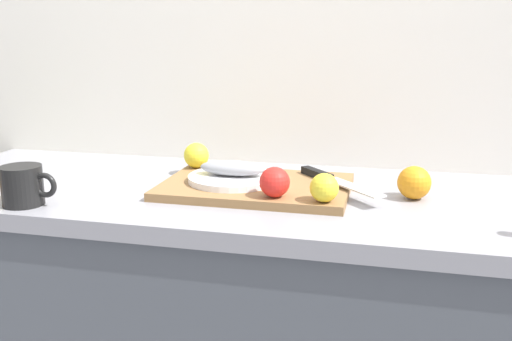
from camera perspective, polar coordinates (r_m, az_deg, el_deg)
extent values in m
cube|color=white|center=(1.61, 6.74, 12.92)|extent=(3.20, 0.05, 2.50)
cube|color=gray|center=(1.35, 4.60, -3.16)|extent=(2.00, 0.60, 0.04)
cube|color=olive|center=(1.36, 0.00, -1.64)|extent=(0.45, 0.30, 0.02)
cylinder|color=white|center=(1.37, -2.40, -0.82)|extent=(0.22, 0.22, 0.01)
ellipsoid|color=gray|center=(1.36, -2.41, 0.22)|extent=(0.16, 0.07, 0.04)
cube|color=silver|center=(1.30, 9.84, -1.69)|extent=(0.15, 0.16, 0.00)
cube|color=black|center=(1.41, 6.16, -0.33)|extent=(0.09, 0.10, 0.02)
sphere|color=yellow|center=(1.51, -6.03, 1.53)|extent=(0.07, 0.07, 0.07)
sphere|color=yellow|center=(1.21, 6.89, -1.74)|extent=(0.06, 0.06, 0.06)
sphere|color=red|center=(1.23, 1.89, -1.18)|extent=(0.07, 0.07, 0.07)
cylinder|color=black|center=(1.34, -22.50, -1.41)|extent=(0.09, 0.09, 0.09)
torus|color=black|center=(1.31, -20.50, -1.40)|extent=(0.06, 0.01, 0.06)
sphere|color=orange|center=(1.34, 15.66, -1.18)|extent=(0.08, 0.08, 0.08)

